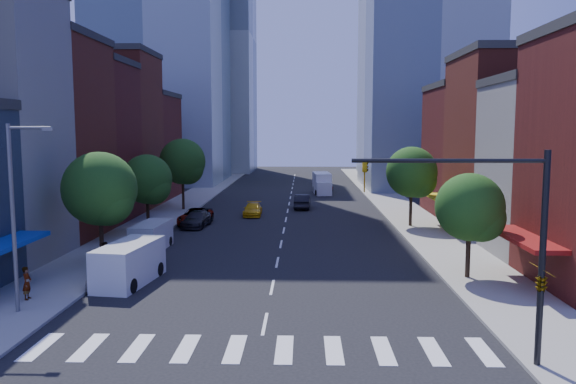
{
  "coord_description": "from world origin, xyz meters",
  "views": [
    {
      "loc": [
        1.77,
        -24.85,
        8.87
      ],
      "look_at": [
        0.78,
        9.83,
        5.0
      ],
      "focal_mm": 35.0,
      "sensor_mm": 36.0,
      "label": 1
    }
  ],
  "objects_px": {
    "parked_car_front": "(106,274)",
    "taxi": "(253,210)",
    "parked_car_third": "(195,216)",
    "box_truck": "(322,184)",
    "parked_car_rear": "(197,219)",
    "pedestrian_far": "(105,257)",
    "cargo_van_far": "(151,237)",
    "traffic_car_far": "(327,187)",
    "parked_car_second": "(116,267)",
    "cargo_van_near": "(128,264)",
    "traffic_car_oncoming": "(302,201)",
    "pedestrian_near": "(27,283)"
  },
  "relations": [
    {
      "from": "traffic_car_oncoming",
      "to": "pedestrian_near",
      "type": "bearing_deg",
      "value": 70.55
    },
    {
      "from": "parked_car_third",
      "to": "cargo_van_near",
      "type": "relative_size",
      "value": 0.91
    },
    {
      "from": "parked_car_second",
      "to": "traffic_car_oncoming",
      "type": "xyz_separation_m",
      "value": [
        11.12,
        30.1,
        0.12
      ]
    },
    {
      "from": "cargo_van_far",
      "to": "traffic_car_far",
      "type": "bearing_deg",
      "value": 72.75
    },
    {
      "from": "cargo_van_far",
      "to": "box_truck",
      "type": "xyz_separation_m",
      "value": [
        13.79,
        37.05,
        0.36
      ]
    },
    {
      "from": "cargo_van_near",
      "to": "traffic_car_oncoming",
      "type": "distance_m",
      "value": 32.9
    },
    {
      "from": "parked_car_front",
      "to": "cargo_van_near",
      "type": "distance_m",
      "value": 1.31
    },
    {
      "from": "pedestrian_near",
      "to": "parked_car_front",
      "type": "bearing_deg",
      "value": -47.85
    },
    {
      "from": "cargo_van_far",
      "to": "pedestrian_far",
      "type": "distance_m",
      "value": 6.92
    },
    {
      "from": "parked_car_third",
      "to": "pedestrian_near",
      "type": "relative_size",
      "value": 3.09
    },
    {
      "from": "parked_car_third",
      "to": "cargo_van_far",
      "type": "distance_m",
      "value": 11.49
    },
    {
      "from": "pedestrian_near",
      "to": "parked_car_third",
      "type": "bearing_deg",
      "value": -14.81
    },
    {
      "from": "pedestrian_near",
      "to": "traffic_car_oncoming",
      "type": "bearing_deg",
      "value": -27.22
    },
    {
      "from": "taxi",
      "to": "box_truck",
      "type": "distance_m",
      "value": 21.68
    },
    {
      "from": "taxi",
      "to": "pedestrian_near",
      "type": "xyz_separation_m",
      "value": [
        -8.96,
        -29.48,
        0.36
      ]
    },
    {
      "from": "parked_car_front",
      "to": "taxi",
      "type": "relative_size",
      "value": 0.9
    },
    {
      "from": "cargo_van_near",
      "to": "parked_car_second",
      "type": "bearing_deg",
      "value": 140.44
    },
    {
      "from": "cargo_van_far",
      "to": "parked_car_second",
      "type": "bearing_deg",
      "value": -86.77
    },
    {
      "from": "taxi",
      "to": "cargo_van_far",
      "type": "bearing_deg",
      "value": -110.69
    },
    {
      "from": "parked_car_second",
      "to": "pedestrian_near",
      "type": "distance_m",
      "value": 5.71
    },
    {
      "from": "pedestrian_far",
      "to": "cargo_van_far",
      "type": "bearing_deg",
      "value": 161.1
    },
    {
      "from": "cargo_van_far",
      "to": "parked_car_front",
      "type": "bearing_deg",
      "value": -86.78
    },
    {
      "from": "taxi",
      "to": "pedestrian_near",
      "type": "distance_m",
      "value": 30.82
    },
    {
      "from": "parked_car_second",
      "to": "box_truck",
      "type": "bearing_deg",
      "value": 73.0
    },
    {
      "from": "cargo_van_near",
      "to": "pedestrian_near",
      "type": "bearing_deg",
      "value": -131.13
    },
    {
      "from": "taxi",
      "to": "traffic_car_far",
      "type": "height_order",
      "value": "traffic_car_far"
    },
    {
      "from": "box_truck",
      "to": "traffic_car_oncoming",
      "type": "bearing_deg",
      "value": -103.98
    },
    {
      "from": "cargo_van_near",
      "to": "pedestrian_far",
      "type": "xyz_separation_m",
      "value": [
        -2.15,
        2.2,
        -0.1
      ]
    },
    {
      "from": "cargo_van_far",
      "to": "traffic_car_oncoming",
      "type": "height_order",
      "value": "cargo_van_far"
    },
    {
      "from": "pedestrian_near",
      "to": "box_truck",
      "type": "bearing_deg",
      "value": -23.9
    },
    {
      "from": "cargo_van_far",
      "to": "traffic_car_far",
      "type": "xyz_separation_m",
      "value": [
        14.59,
        39.16,
        -0.34
      ]
    },
    {
      "from": "parked_car_rear",
      "to": "box_truck",
      "type": "relative_size",
      "value": 0.67
    },
    {
      "from": "box_truck",
      "to": "parked_car_third",
      "type": "bearing_deg",
      "value": -120.11
    },
    {
      "from": "parked_car_second",
      "to": "parked_car_third",
      "type": "xyz_separation_m",
      "value": [
        1.07,
        19.23,
        0.06
      ]
    },
    {
      "from": "cargo_van_far",
      "to": "pedestrian_far",
      "type": "height_order",
      "value": "cargo_van_far"
    },
    {
      "from": "parked_car_third",
      "to": "parked_car_rear",
      "type": "height_order",
      "value": "parked_car_third"
    },
    {
      "from": "traffic_car_oncoming",
      "to": "parked_car_front",
      "type": "bearing_deg",
      "value": 73.19
    },
    {
      "from": "traffic_car_far",
      "to": "pedestrian_far",
      "type": "distance_m",
      "value": 48.58
    },
    {
      "from": "parked_car_third",
      "to": "traffic_car_far",
      "type": "height_order",
      "value": "parked_car_third"
    },
    {
      "from": "cargo_van_far",
      "to": "traffic_car_far",
      "type": "relative_size",
      "value": 1.24
    },
    {
      "from": "parked_car_front",
      "to": "parked_car_third",
      "type": "height_order",
      "value": "parked_car_third"
    },
    {
      "from": "box_truck",
      "to": "pedestrian_near",
      "type": "relative_size",
      "value": 4.26
    },
    {
      "from": "traffic_car_oncoming",
      "to": "cargo_van_near",
      "type": "bearing_deg",
      "value": 74.88
    },
    {
      "from": "parked_car_front",
      "to": "traffic_car_oncoming",
      "type": "xyz_separation_m",
      "value": [
        11.12,
        31.72,
        0.12
      ]
    },
    {
      "from": "parked_car_second",
      "to": "parked_car_third",
      "type": "bearing_deg",
      "value": 86.9
    },
    {
      "from": "parked_car_second",
      "to": "taxi",
      "type": "bearing_deg",
      "value": 76.43
    },
    {
      "from": "parked_car_front",
      "to": "taxi",
      "type": "xyz_separation_m",
      "value": [
        5.99,
        26.24,
        -0.03
      ]
    },
    {
      "from": "cargo_van_far",
      "to": "taxi",
      "type": "xyz_separation_m",
      "value": [
        5.99,
        16.83,
        -0.36
      ]
    },
    {
      "from": "parked_car_front",
      "to": "taxi",
      "type": "bearing_deg",
      "value": 71.35
    },
    {
      "from": "traffic_car_far",
      "to": "box_truck",
      "type": "xyz_separation_m",
      "value": [
        -0.79,
        -2.11,
        0.7
      ]
    }
  ]
}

